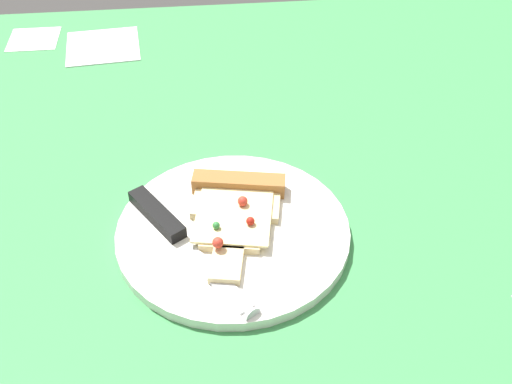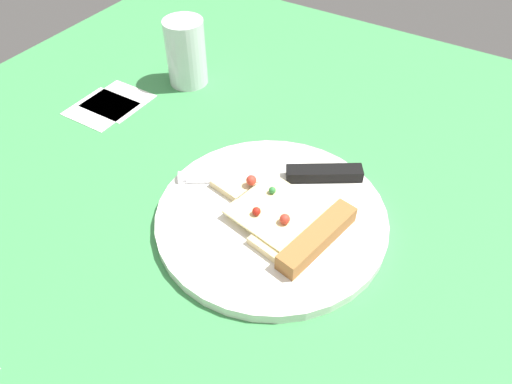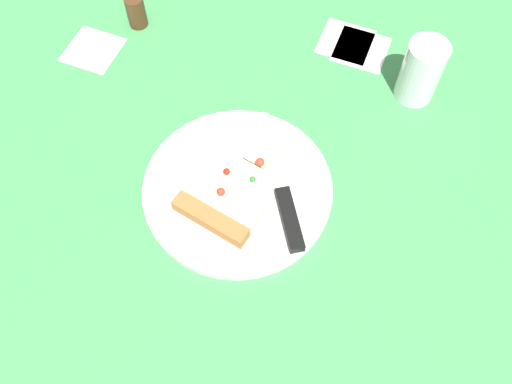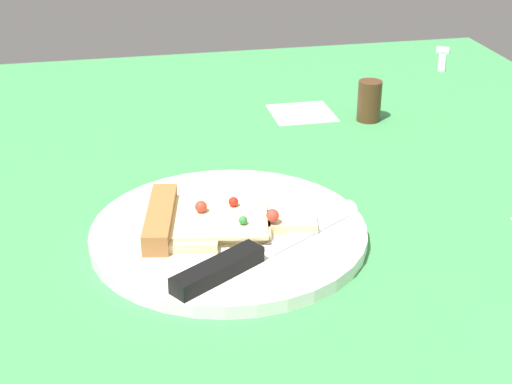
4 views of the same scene
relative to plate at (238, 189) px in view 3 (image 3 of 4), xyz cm
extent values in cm
cube|color=#3D8C4C|center=(-2.62, 6.42, -2.21)|extent=(127.57, 127.57, 3.00)
cube|color=white|center=(34.73, -9.46, -0.81)|extent=(9.00, 9.00, 0.20)
cube|color=white|center=(35.51, -6.37, -0.81)|extent=(9.00, 9.00, 0.20)
cube|color=white|center=(-0.51, 6.00, -0.81)|extent=(9.00, 9.00, 0.20)
cube|color=white|center=(17.20, 34.89, -0.81)|extent=(9.00, 9.00, 0.20)
cylinder|color=white|center=(0.00, 0.00, 0.00)|extent=(28.67, 28.67, 1.42)
cube|color=beige|center=(-3.93, 0.75, 1.21)|extent=(7.96, 11.93, 1.00)
cube|color=beige|center=(1.47, -0.28, 1.21)|extent=(6.86, 8.13, 1.00)
cube|color=beige|center=(6.38, -1.22, 1.21)|extent=(5.78, 4.51, 1.00)
cube|color=#F2E099|center=(-0.98, 0.19, 1.86)|extent=(11.55, 10.92, 0.30)
cube|color=#9E6633|center=(-6.87, 1.32, 1.81)|extent=(4.81, 12.27, 2.20)
sphere|color=red|center=(-2.27, 1.45, 2.64)|extent=(1.25, 1.25, 1.25)
sphere|color=red|center=(4.19, -2.03, 2.67)|extent=(1.32, 1.32, 1.32)
sphere|color=#2D7A38|center=(1.13, -2.05, 2.46)|extent=(0.90, 0.90, 0.90)
sphere|color=#B21E14|center=(0.91, 2.07, 2.53)|extent=(1.04, 1.04, 1.04)
cube|color=silver|center=(7.71, -2.68, 0.86)|extent=(11.15, 8.22, 0.30)
cone|color=silver|center=(12.74, 0.59, 0.86)|extent=(2.77, 2.77, 2.00)
cube|color=black|center=(-2.35, -9.22, 1.51)|extent=(9.58, 7.30, 1.60)
cylinder|color=white|center=(28.42, -20.35, 4.78)|extent=(6.54, 6.54, 10.98)
cylinder|color=#4C2D19|center=(25.90, 30.17, 2.23)|extent=(3.39, 3.39, 5.89)
camera|label=1|loc=(53.21, -2.81, 53.71)|focal=42.97mm
camera|label=2|loc=(-19.60, 35.28, 44.76)|focal=33.96mm
camera|label=3|loc=(-37.19, -17.58, 73.34)|focal=38.99mm
camera|label=4|loc=(-11.52, -68.54, 38.88)|focal=53.68mm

